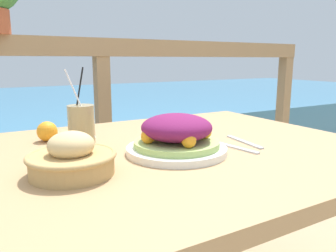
# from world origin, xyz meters

# --- Properties ---
(patio_table) EXTENTS (1.15, 0.98, 0.74)m
(patio_table) POSITION_xyz_m (0.00, 0.00, 0.66)
(patio_table) COLOR tan
(patio_table) RESTS_ON ground_plane
(railing_fence) EXTENTS (2.80, 0.08, 1.12)m
(railing_fence) POSITION_xyz_m (0.00, 0.80, 0.83)
(railing_fence) COLOR #937551
(railing_fence) RESTS_ON ground_plane
(sea_backdrop) EXTENTS (12.00, 4.00, 0.55)m
(sea_backdrop) POSITION_xyz_m (0.00, 3.30, 0.27)
(sea_backdrop) COLOR teal
(sea_backdrop) RESTS_ON ground_plane
(salad_plate) EXTENTS (0.29, 0.29, 0.12)m
(salad_plate) POSITION_xyz_m (-0.07, -0.06, 0.79)
(salad_plate) COLOR white
(salad_plate) RESTS_ON patio_table
(drink_glass) EXTENTS (0.08, 0.08, 0.24)m
(drink_glass) POSITION_xyz_m (-0.29, 0.13, 0.81)
(drink_glass) COLOR tan
(drink_glass) RESTS_ON patio_table
(bread_basket) EXTENTS (0.21, 0.21, 0.10)m
(bread_basket) POSITION_xyz_m (-0.38, -0.10, 0.78)
(bread_basket) COLOR tan
(bread_basket) RESTS_ON patio_table
(fork) EXTENTS (0.04, 0.18, 0.00)m
(fork) POSITION_xyz_m (0.11, -0.10, 0.75)
(fork) COLOR silver
(fork) RESTS_ON patio_table
(knife) EXTENTS (0.04, 0.18, 0.00)m
(knife) POSITION_xyz_m (0.18, -0.07, 0.75)
(knife) COLOR silver
(knife) RESTS_ON patio_table
(orange_near_basket) EXTENTS (0.07, 0.07, 0.07)m
(orange_near_basket) POSITION_xyz_m (-0.37, 0.27, 0.78)
(orange_near_basket) COLOR orange
(orange_near_basket) RESTS_ON patio_table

